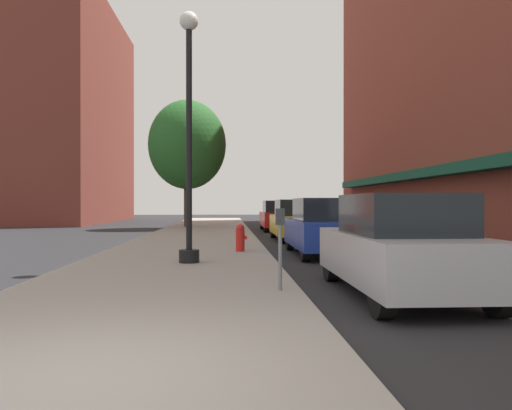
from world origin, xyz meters
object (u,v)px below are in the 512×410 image
(fire_hydrant, at_px, (240,238))
(car_silver, at_px, (400,247))
(lamppost, at_px, (189,132))
(tree_near, at_px, (187,145))
(car_blue, at_px, (324,228))
(parking_meter_near, at_px, (280,238))
(car_yellow, at_px, (296,221))
(car_red, at_px, (278,216))

(fire_hydrant, height_order, car_silver, car_silver)
(fire_hydrant, relative_size, car_silver, 0.18)
(lamppost, height_order, car_silver, lamppost)
(tree_near, bearing_deg, car_blue, -71.75)
(lamppost, height_order, parking_meter_near, lamppost)
(fire_hydrant, xyz_separation_m, parking_meter_near, (0.47, -6.55, 0.43))
(lamppost, xyz_separation_m, parking_meter_near, (1.75, -3.85, -2.25))
(lamppost, xyz_separation_m, car_silver, (3.70, -3.86, -2.39))
(fire_hydrant, relative_size, car_yellow, 0.18)
(car_silver, xyz_separation_m, car_yellow, (0.00, 12.25, 0.00))
(fire_hydrant, bearing_deg, car_yellow, 66.93)
(parking_meter_near, bearing_deg, car_silver, -0.21)
(parking_meter_near, distance_m, tree_near, 22.73)
(car_blue, bearing_deg, lamppost, -143.88)
(tree_near, distance_m, car_blue, 17.08)
(lamppost, bearing_deg, car_yellow, 66.23)
(lamppost, xyz_separation_m, car_blue, (3.70, 2.56, -2.39))
(tree_near, height_order, car_yellow, tree_near)
(car_red, bearing_deg, car_yellow, -90.13)
(parking_meter_near, bearing_deg, lamppost, 114.40)
(parking_meter_near, distance_m, car_red, 19.57)
(parking_meter_near, distance_m, car_yellow, 12.39)
(tree_near, xyz_separation_m, car_silver, (5.18, -22.14, -4.20))
(fire_hydrant, distance_m, car_yellow, 6.19)
(car_blue, bearing_deg, car_red, 91.40)
(car_blue, bearing_deg, tree_near, 109.65)
(lamppost, height_order, tree_near, tree_near)
(car_yellow, distance_m, car_red, 7.23)
(fire_hydrant, bearing_deg, lamppost, -115.23)
(car_red, bearing_deg, fire_hydrant, -100.74)
(tree_near, bearing_deg, car_silver, -76.82)
(parking_meter_near, height_order, car_silver, car_silver)
(lamppost, relative_size, car_red, 1.37)
(lamppost, distance_m, car_blue, 5.09)
(car_silver, bearing_deg, lamppost, 132.70)
(car_red, bearing_deg, car_silver, -90.13)
(fire_hydrant, relative_size, tree_near, 0.10)
(car_silver, bearing_deg, car_yellow, 88.91)
(parking_meter_near, relative_size, tree_near, 0.17)
(lamppost, height_order, car_blue, lamppost)
(car_silver, relative_size, car_blue, 1.00)
(lamppost, xyz_separation_m, fire_hydrant, (1.27, 2.70, -2.68))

